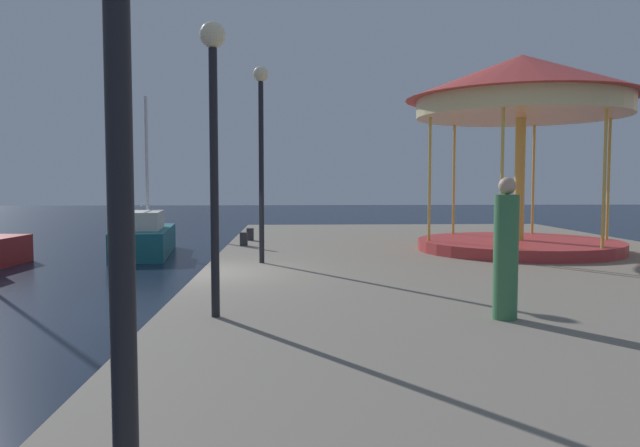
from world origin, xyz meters
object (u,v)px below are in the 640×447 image
object	(u,v)px
lamp_post_far_end	(261,131)
bollard_center	(244,239)
sailboat_teal	(145,237)
person_by_the_water	(506,253)
bollard_north	(250,234)
carousel	(521,106)
lamp_post_mid_promenade	(213,116)

from	to	relation	value
lamp_post_far_end	bollard_center	xyz separation A→B (m)	(-0.74, 3.98, -2.92)
sailboat_teal	lamp_post_far_end	distance (m)	10.30
sailboat_teal	person_by_the_water	bearing A→B (deg)	-59.97
bollard_north	sailboat_teal	bearing A→B (deg)	145.37
carousel	bollard_north	xyz separation A→B (m)	(-7.70, 3.43, -3.82)
carousel	bollard_center	size ratio (longest dim) A/B	15.88
lamp_post_mid_promenade	person_by_the_water	world-z (taller)	lamp_post_mid_promenade
bollard_north	person_by_the_water	bearing A→B (deg)	-69.78
lamp_post_mid_promenade	bollard_center	world-z (taller)	lamp_post_mid_promenade
lamp_post_far_end	bollard_center	world-z (taller)	lamp_post_far_end
sailboat_teal	bollard_north	distance (m)	5.02
bollard_north	bollard_center	bearing A→B (deg)	-92.66
person_by_the_water	bollard_north	bearing A→B (deg)	110.22
lamp_post_far_end	bollard_north	xyz separation A→B (m)	(-0.66, 5.67, -2.92)
bollard_center	person_by_the_water	distance (m)	11.08
bollard_center	sailboat_teal	bearing A→B (deg)	131.74
carousel	person_by_the_water	world-z (taller)	carousel
lamp_post_mid_promenade	bollard_center	size ratio (longest dim) A/B	10.29
lamp_post_mid_promenade	sailboat_teal	bearing A→B (deg)	107.11
bollard_center	bollard_north	distance (m)	1.69
sailboat_teal	bollard_north	world-z (taller)	sailboat_teal
carousel	person_by_the_water	size ratio (longest dim) A/B	3.21
carousel	bollard_center	distance (m)	8.84
lamp_post_far_end	sailboat_teal	bearing A→B (deg)	119.33
lamp_post_mid_promenade	bollard_north	distance (m)	11.79
sailboat_teal	bollard_north	bearing A→B (deg)	-34.63
lamp_post_far_end	carousel	bearing A→B (deg)	17.62
lamp_post_far_end	person_by_the_water	world-z (taller)	lamp_post_far_end
sailboat_teal	person_by_the_water	world-z (taller)	sailboat_teal
carousel	sailboat_teal	bearing A→B (deg)	152.03
lamp_post_mid_promenade	bollard_north	world-z (taller)	lamp_post_mid_promenade
lamp_post_mid_promenade	person_by_the_water	bearing A→B (deg)	-4.54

